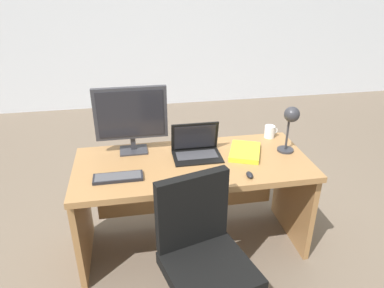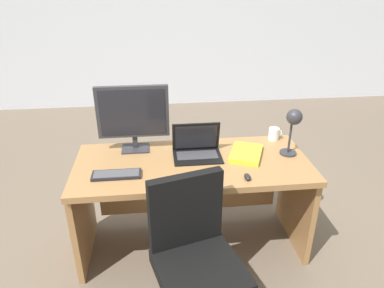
# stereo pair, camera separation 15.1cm
# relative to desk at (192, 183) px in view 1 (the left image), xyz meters

# --- Properties ---
(ground) EXTENTS (12.00, 12.00, 0.00)m
(ground) POSITION_rel_desk_xyz_m (0.00, 1.46, -0.54)
(ground) COLOR #6B5B4C
(back_wall) EXTENTS (10.00, 0.10, 2.80)m
(back_wall) POSITION_rel_desk_xyz_m (0.00, 3.31, 0.86)
(back_wall) COLOR silver
(back_wall) RESTS_ON ground
(desk) EXTENTS (1.64, 0.72, 0.74)m
(desk) POSITION_rel_desk_xyz_m (0.00, 0.00, 0.00)
(desk) COLOR #9E7042
(desk) RESTS_ON ground
(monitor) EXTENTS (0.51, 0.16, 0.49)m
(monitor) POSITION_rel_desk_xyz_m (-0.40, 0.19, 0.49)
(monitor) COLOR #2D2D33
(monitor) RESTS_ON desk
(laptop) EXTENTS (0.34, 0.24, 0.23)m
(laptop) POSITION_rel_desk_xyz_m (0.04, 0.07, 0.28)
(laptop) COLOR black
(laptop) RESTS_ON desk
(keyboard) EXTENTS (0.32, 0.11, 0.02)m
(keyboard) POSITION_rel_desk_xyz_m (-0.51, -0.18, 0.22)
(keyboard) COLOR black
(keyboard) RESTS_ON desk
(mouse) EXTENTS (0.04, 0.07, 0.03)m
(mouse) POSITION_rel_desk_xyz_m (0.32, -0.31, 0.22)
(mouse) COLOR black
(mouse) RESTS_ON desk
(desk_lamp) EXTENTS (0.12, 0.14, 0.35)m
(desk_lamp) POSITION_rel_desk_xyz_m (0.70, -0.03, 0.46)
(desk_lamp) COLOR #2D2D33
(desk_lamp) RESTS_ON desk
(book) EXTENTS (0.31, 0.35, 0.04)m
(book) POSITION_rel_desk_xyz_m (0.39, 0.00, 0.22)
(book) COLOR yellow
(book) RESTS_ON desk
(coffee_mug) EXTENTS (0.11, 0.08, 0.10)m
(coffee_mug) POSITION_rel_desk_xyz_m (0.68, 0.25, 0.25)
(coffee_mug) COLOR white
(coffee_mug) RESTS_ON desk
(office_chair) EXTENTS (0.57, 0.58, 0.94)m
(office_chair) POSITION_rel_desk_xyz_m (-0.05, -0.70, -0.15)
(office_chair) COLOR black
(office_chair) RESTS_ON ground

